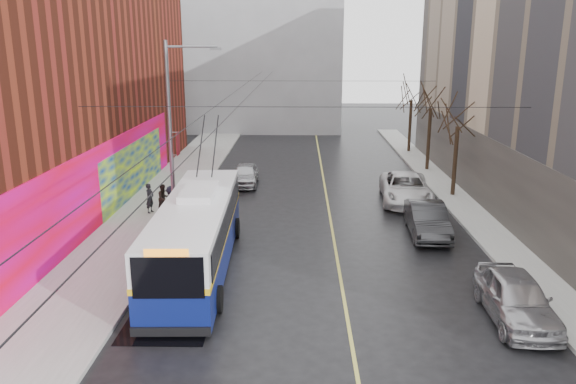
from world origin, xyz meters
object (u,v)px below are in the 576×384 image
following_car (245,175)px  pedestrian_a (150,198)px  tree_mid (431,97)px  tree_near (459,113)px  parked_car_b (427,220)px  pedestrian_c (172,202)px  parked_car_c (406,188)px  parked_car_a (516,298)px  trolleybus (197,233)px  tree_far (412,90)px  pedestrian_b (164,198)px  streetlight_pole (173,130)px

following_car → pedestrian_a: 8.00m
tree_mid → tree_near: bearing=-90.0°
parked_car_b → pedestrian_c: (-12.61, 2.06, 0.21)m
parked_car_c → parked_car_b: bearing=-85.8°
parked_car_c → tree_near: bearing=26.1°
parked_car_c → pedestrian_a: 14.28m
parked_car_a → pedestrian_c: (-13.67, 10.49, 0.19)m
trolleybus → pedestrian_a: bearing=116.0°
trolleybus → pedestrian_c: trolleybus is taller
tree_far → pedestrian_c: tree_far is taller
pedestrian_c → tree_far: bearing=-76.2°
parked_car_c → parked_car_a: bearing=-81.4°
trolleybus → tree_far: bearing=60.7°
tree_mid → tree_far: bearing=90.0°
tree_far → pedestrian_a: 25.16m
following_car → pedestrian_a: bearing=-123.7°
following_car → parked_car_c: bearing=-22.0°
pedestrian_a → tree_near: bearing=-58.4°
tree_mid → pedestrian_a: bearing=-147.0°
tree_near → trolleybus: tree_near is taller
pedestrian_c → pedestrian_b: bearing=-1.7°
tree_far → pedestrian_a: size_ratio=4.16×
streetlight_pole → pedestrian_a: bearing=134.0°
streetlight_pole → parked_car_b: (12.08, -0.97, -4.08)m
parked_car_b → pedestrian_b: pedestrian_b is taller
pedestrian_b → tree_mid: bearing=-10.8°
streetlight_pole → pedestrian_c: (-0.53, 1.08, -3.86)m
streetlight_pole → trolleybus: 6.57m
parked_car_a → trolleybus: bearing=161.5°
pedestrian_a → pedestrian_c: (1.35, -0.87, 0.04)m
streetlight_pole → parked_car_b: bearing=-4.6°
parked_car_b → streetlight_pole: bearing=178.0°
parked_car_a → pedestrian_b: 18.26m
tree_near → tree_mid: 7.01m
parked_car_a → parked_car_b: size_ratio=0.99×
parked_car_b → pedestrian_b: 13.55m
trolleybus → parked_car_b: 11.06m
tree_mid → parked_car_a: (-2.00, -22.40, -4.46)m
trolleybus → pedestrian_b: bearing=111.2°
pedestrian_b → streetlight_pole: bearing=-104.6°
following_car → pedestrian_c: size_ratio=2.43×
trolleybus → pedestrian_b: (-3.09, 7.29, -0.61)m
tree_near → parked_car_b: 8.70m
following_car → tree_far: bearing=41.8°
tree_near → parked_car_c: tree_near is taller
pedestrian_a → pedestrian_b: bearing=-70.5°
tree_far → pedestrian_b: bearing=-132.1°
tree_far → parked_car_c: bearing=-101.3°
following_car → parked_car_a: bearing=-59.8°
tree_near → pedestrian_c: size_ratio=3.84×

